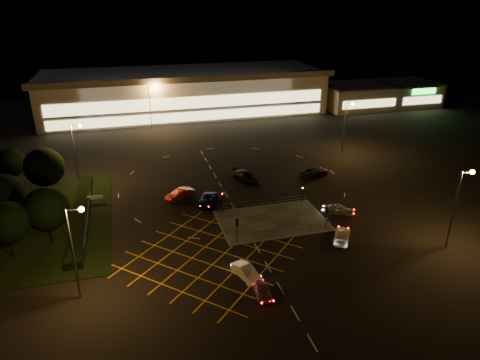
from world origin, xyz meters
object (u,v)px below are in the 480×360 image
object	(u,v)px
car_right_silver	(338,210)
signal_se	(327,213)
signal_sw	(237,225)
car_near_silver	(261,289)
signal_nw	(222,198)
car_east_grey	(315,172)
car_far_dkgrey	(246,177)
car_approach_white	(342,235)
car_queue_white	(247,272)
signal_ne	(302,189)
car_left_blue	(208,200)
car_circ_red	(180,194)

from	to	relation	value
car_right_silver	signal_se	bearing A→B (deg)	165.98
signal_sw	car_near_silver	bearing A→B (deg)	88.46
signal_nw	car_east_grey	distance (m)	20.73
signal_sw	car_far_dkgrey	distance (m)	19.46
car_far_dkgrey	car_east_grey	size ratio (longest dim) A/B	1.03
signal_sw	car_approach_white	bearing A→B (deg)	166.72
car_near_silver	car_queue_white	world-z (taller)	car_queue_white
signal_ne	car_far_dkgrey	world-z (taller)	signal_ne
signal_se	signal_ne	world-z (taller)	same
car_queue_white	car_left_blue	size ratio (longest dim) A/B	0.85
signal_nw	car_right_silver	xyz separation A→B (m)	(15.60, -4.51, -1.66)
car_far_dkgrey	car_queue_white	bearing A→B (deg)	-130.53
car_far_dkgrey	signal_se	bearing A→B (deg)	-97.63
signal_se	signal_nw	world-z (taller)	same
car_east_grey	car_far_dkgrey	bearing A→B (deg)	64.84
signal_ne	car_east_grey	xyz separation A→B (m)	(6.39, 9.43, -1.66)
signal_se	car_right_silver	distance (m)	5.27
signal_se	car_circ_red	distance (m)	22.31
car_approach_white	car_circ_red	bearing A→B (deg)	-11.83
car_right_silver	car_east_grey	size ratio (longest dim) A/B	0.81
signal_se	car_queue_white	xyz separation A→B (m)	(-12.90, -7.36, -1.67)
car_circ_red	car_east_grey	world-z (taller)	car_circ_red
signal_ne	car_far_dkgrey	bearing A→B (deg)	118.56
car_east_grey	car_circ_red	bearing A→B (deg)	76.66
signal_sw	signal_nw	size ratio (longest dim) A/B	1.00
signal_sw	signal_nw	world-z (taller)	same
car_left_blue	signal_ne	bearing A→B (deg)	10.56
signal_nw	car_circ_red	bearing A→B (deg)	128.55
car_queue_white	car_left_blue	xyz separation A→B (m)	(-0.48, 18.68, -0.00)
car_circ_red	signal_se	bearing A→B (deg)	22.95
signal_se	car_left_blue	distance (m)	17.61
car_left_blue	car_east_grey	bearing A→B (deg)	41.67
car_left_blue	car_far_dkgrey	xyz separation A→B (m)	(7.76, 6.99, 0.08)
signal_sw	car_left_blue	world-z (taller)	signal_sw
car_far_dkgrey	car_approach_white	distance (m)	22.25
car_near_silver	car_queue_white	distance (m)	3.17
signal_nw	car_approach_white	xyz separation A→B (m)	(12.74, -10.99, -1.69)
signal_se	car_circ_red	bearing A→B (deg)	-40.02
signal_nw	car_left_blue	bearing A→B (deg)	112.56
signal_sw	car_far_dkgrey	world-z (taller)	signal_sw
signal_nw	car_circ_red	distance (m)	8.24
signal_nw	signal_sw	bearing A→B (deg)	-90.00
car_left_blue	car_approach_white	xyz separation A→B (m)	(14.12, -14.32, -0.01)
signal_sw	car_approach_white	world-z (taller)	signal_sw
signal_sw	signal_se	bearing A→B (deg)	-180.00
signal_sw	car_approach_white	xyz separation A→B (m)	(12.74, -3.01, -1.69)
car_queue_white	car_circ_red	bearing A→B (deg)	81.92
car_near_silver	car_queue_white	size ratio (longest dim) A/B	0.90
signal_ne	car_east_grey	size ratio (longest dim) A/B	0.62
car_near_silver	car_right_silver	xyz separation A→B (m)	(15.88, 13.94, 0.06)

